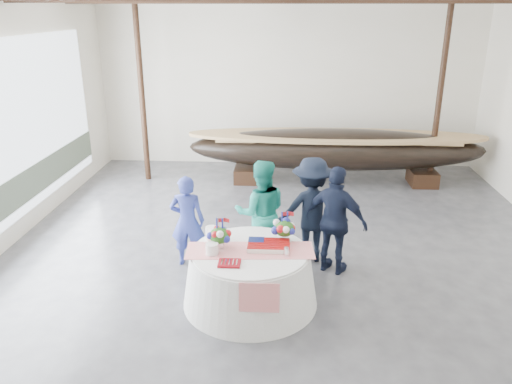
{
  "coord_description": "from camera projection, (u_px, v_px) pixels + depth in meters",
  "views": [
    {
      "loc": [
        -0.04,
        -7.38,
        4.08
      ],
      "look_at": [
        -0.51,
        0.36,
        1.21
      ],
      "focal_mm": 35.0,
      "sensor_mm": 36.0,
      "label": 1
    }
  ],
  "objects": [
    {
      "name": "floor",
      "position": [
        285.0,
        268.0,
        8.33
      ],
      "size": [
        10.0,
        12.0,
        0.01
      ],
      "primitive_type": "cube",
      "color": "#3D3D42",
      "rests_on": "ground"
    },
    {
      "name": "wall_back",
      "position": [
        288.0,
        82.0,
        13.16
      ],
      "size": [
        10.0,
        0.02,
        4.5
      ],
      "primitive_type": "cube",
      "color": "silver",
      "rests_on": "ground"
    },
    {
      "name": "pavilion_structure",
      "position": [
        291.0,
        13.0,
        7.66
      ],
      "size": [
        9.8,
        11.76,
        4.5
      ],
      "color": "black",
      "rests_on": "ground"
    },
    {
      "name": "open_bay",
      "position": [
        11.0,
        142.0,
        8.91
      ],
      "size": [
        0.03,
        7.0,
        3.2
      ],
      "color": "silver",
      "rests_on": "ground"
    },
    {
      "name": "longboat_display",
      "position": [
        336.0,
        149.0,
        12.11
      ],
      "size": [
        7.17,
        1.43,
        1.34
      ],
      "color": "black",
      "rests_on": "ground"
    },
    {
      "name": "banquet_table",
      "position": [
        250.0,
        276.0,
        7.23
      ],
      "size": [
        1.96,
        1.96,
        0.84
      ],
      "color": "silver",
      "rests_on": "ground"
    },
    {
      "name": "tabletop_items",
      "position": [
        250.0,
        237.0,
        7.17
      ],
      "size": [
        1.85,
        1.03,
        0.4
      ],
      "color": "red",
      "rests_on": "banquet_table"
    },
    {
      "name": "guest_woman_blue",
      "position": [
        187.0,
        221.0,
        8.21
      ],
      "size": [
        0.58,
        0.38,
        1.57
      ],
      "primitive_type": "imported",
      "rotation": [
        0.0,
        0.0,
        3.16
      ],
      "color": "navy",
      "rests_on": "ground"
    },
    {
      "name": "guest_woman_teal",
      "position": [
        261.0,
        213.0,
        8.23
      ],
      "size": [
        0.95,
        0.77,
        1.81
      ],
      "primitive_type": "imported",
      "rotation": [
        0.0,
        0.0,
        3.25
      ],
      "color": "#1A8A78",
      "rests_on": "ground"
    },
    {
      "name": "guest_man_left",
      "position": [
        312.0,
        210.0,
        8.33
      ],
      "size": [
        1.23,
        0.79,
        1.81
      ],
      "primitive_type": "imported",
      "rotation": [
        0.0,
        0.0,
        3.24
      ],
      "color": "black",
      "rests_on": "ground"
    },
    {
      "name": "guest_man_right",
      "position": [
        336.0,
        221.0,
        7.93
      ],
      "size": [
        1.13,
        0.89,
        1.79
      ],
      "primitive_type": "imported",
      "rotation": [
        0.0,
        0.0,
        2.63
      ],
      "color": "#141B31",
      "rests_on": "ground"
    }
  ]
}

